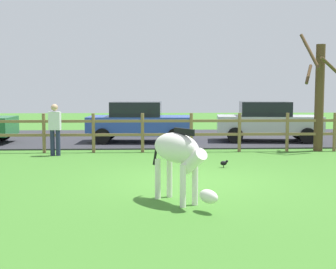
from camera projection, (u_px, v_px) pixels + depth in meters
name	position (u px, v px, depth m)	size (l,w,h in m)	color
ground_plane	(193.00, 181.00, 11.15)	(60.00, 60.00, 0.00)	#3D7528
parking_asphalt	(172.00, 138.00, 20.39)	(28.00, 7.40, 0.05)	#2D2D33
paddock_fence	(167.00, 130.00, 16.03)	(21.31, 0.11, 1.31)	olive
bare_tree	(319.00, 94.00, 16.19)	(1.30, 1.21, 3.97)	#513A23
zebra	(179.00, 154.00, 8.91)	(1.26, 1.69, 1.41)	white
crow_on_grass	(224.00, 163.00, 12.95)	(0.21, 0.10, 0.20)	black
parked_car_blue	(139.00, 122.00, 18.58)	(4.10, 2.09, 1.56)	#2D4CAD
parked_car_silver	(268.00, 121.00, 18.88)	(4.17, 2.26, 1.56)	#B7BABF
visitor_near_fence	(55.00, 127.00, 15.15)	(0.38, 0.25, 1.64)	#232847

